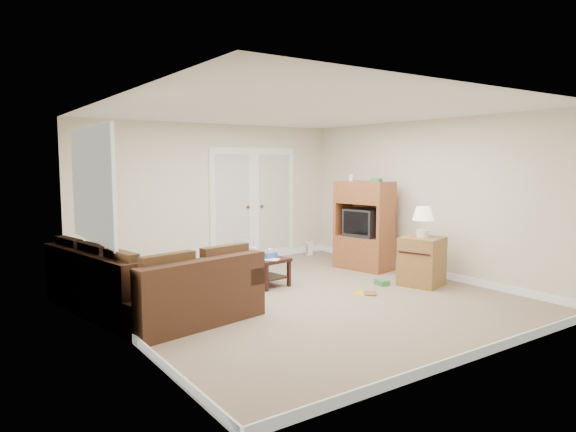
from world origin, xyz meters
TOP-DOWN VIEW (x-y plane):
  - floor at (0.00, 0.00)m, footprint 5.50×5.50m
  - ceiling at (0.00, 0.00)m, footprint 5.00×5.50m
  - wall_left at (-2.50, 0.00)m, footprint 0.02×5.50m
  - wall_right at (2.50, 0.00)m, footprint 0.02×5.50m
  - wall_back at (0.00, 2.75)m, footprint 5.00×0.02m
  - wall_front at (0.00, -2.75)m, footprint 5.00×0.02m
  - baseboards at (0.00, 0.00)m, footprint 5.00×5.50m
  - french_doors at (0.85, 2.71)m, footprint 1.80×0.05m
  - window_left at (-2.46, 1.00)m, footprint 0.05×1.92m
  - sectional_sofa at (-2.07, 0.36)m, footprint 2.09×2.59m
  - coffee_table at (-0.12, 1.02)m, footprint 0.67×1.10m
  - tv_armoire at (1.94, 0.88)m, footprint 0.71×1.03m
  - side_cabinet at (1.84, -0.49)m, footprint 0.69×0.69m
  - space_heater at (1.96, 2.45)m, footprint 0.13×0.11m
  - floor_magazine at (0.81, -0.36)m, footprint 0.34×0.29m
  - floor_greenbox at (1.36, -0.16)m, footprint 0.17×0.21m
  - floor_book at (0.78, -0.38)m, footprint 0.29×0.30m

SIDE VIEW (x-z plane):
  - floor at x=0.00m, z-range 0.00..0.00m
  - floor_magazine at x=0.81m, z-range 0.00..0.01m
  - floor_book at x=0.78m, z-range 0.00..0.02m
  - floor_greenbox at x=1.36m, z-range 0.00..0.08m
  - baseboards at x=0.00m, z-range 0.00..0.10m
  - space_heater at x=1.96m, z-range 0.00..0.27m
  - coffee_table at x=-0.12m, z-range -0.12..0.58m
  - sectional_sofa at x=-2.07m, z-range -0.08..0.69m
  - side_cabinet at x=1.84m, z-range -0.16..1.01m
  - tv_armoire at x=1.94m, z-range -0.05..1.57m
  - french_doors at x=0.85m, z-range -0.03..2.10m
  - wall_left at x=-2.50m, z-range 0.00..2.50m
  - wall_right at x=2.50m, z-range 0.00..2.50m
  - wall_back at x=0.00m, z-range 0.00..2.50m
  - wall_front at x=0.00m, z-range 0.00..2.50m
  - window_left at x=-2.46m, z-range 0.84..2.26m
  - ceiling at x=0.00m, z-range 2.49..2.51m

